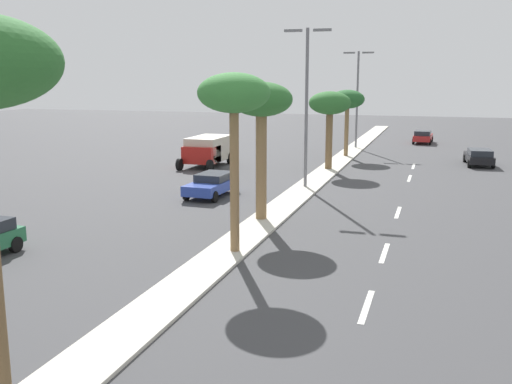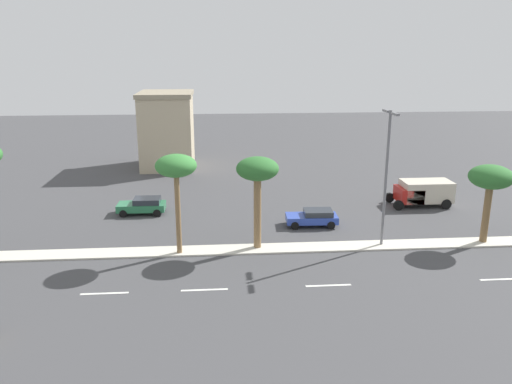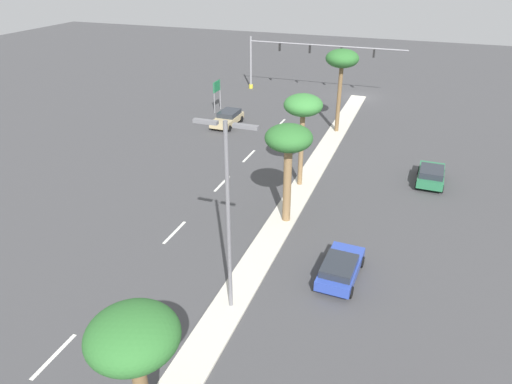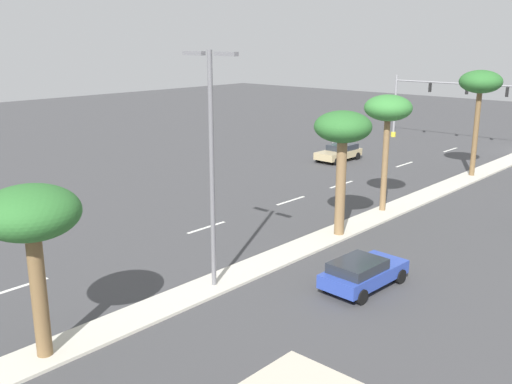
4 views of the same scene
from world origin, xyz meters
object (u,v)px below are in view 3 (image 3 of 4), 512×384
(palm_tree_inboard, at_px, (289,142))
(palm_tree_rear, at_px, (133,340))
(sedan_blue_far, at_px, (340,268))
(palm_tree_front, at_px, (342,61))
(palm_tree_right, at_px, (303,108))
(sedan_tan_right, at_px, (228,118))
(sedan_green_outboard, at_px, (431,175))
(directional_road_sign, at_px, (217,89))
(street_lamp_front, at_px, (228,206))
(traffic_signal_gantry, at_px, (293,57))

(palm_tree_inboard, distance_m, palm_tree_rear, 16.80)
(sedan_blue_far, bearing_deg, palm_tree_front, -78.15)
(palm_tree_inboard, relative_size, palm_tree_rear, 1.14)
(palm_tree_right, relative_size, sedan_blue_far, 1.66)
(sedan_tan_right, bearing_deg, palm_tree_rear, 108.41)
(sedan_green_outboard, bearing_deg, sedan_blue_far, 73.32)
(palm_tree_right, relative_size, sedan_tan_right, 1.54)
(directional_road_sign, relative_size, sedan_green_outboard, 0.82)
(palm_tree_inboard, distance_m, sedan_tan_right, 20.64)
(directional_road_sign, relative_size, sedan_blue_far, 0.80)
(palm_tree_rear, distance_m, street_lamp_front, 7.75)
(directional_road_sign, height_order, palm_tree_right, palm_tree_right)
(palm_tree_front, bearing_deg, street_lamp_front, 90.34)
(sedan_green_outboard, bearing_deg, sedan_tan_right, -19.83)
(sedan_tan_right, distance_m, sedan_green_outboard, 21.41)
(palm_tree_front, bearing_deg, palm_tree_rear, 90.17)
(palm_tree_inboard, height_order, palm_tree_rear, palm_tree_inboard)
(sedan_green_outboard, bearing_deg, street_lamp_front, 63.97)
(sedan_tan_right, xyz_separation_m, sedan_green_outboard, (-20.14, 7.26, 0.01))
(palm_tree_front, xyz_separation_m, street_lamp_front, (-0.16, 27.46, -1.15))
(palm_tree_rear, bearing_deg, palm_tree_front, -89.83)
(palm_tree_inboard, bearing_deg, sedan_blue_far, 132.81)
(traffic_signal_gantry, height_order, palm_tree_inboard, palm_tree_inboard)
(street_lamp_front, bearing_deg, palm_tree_rear, 89.57)
(street_lamp_front, bearing_deg, palm_tree_inboard, -91.01)
(palm_tree_inboard, xyz_separation_m, palm_tree_rear, (0.22, 16.78, -0.74))
(palm_tree_right, relative_size, sedan_green_outboard, 1.70)
(traffic_signal_gantry, distance_m, sedan_tan_right, 15.26)
(street_lamp_front, relative_size, sedan_green_outboard, 2.37)
(traffic_signal_gantry, height_order, directional_road_sign, traffic_signal_gantry)
(directional_road_sign, distance_m, palm_tree_inboard, 25.31)
(directional_road_sign, relative_size, sedan_tan_right, 0.74)
(directional_road_sign, bearing_deg, traffic_signal_gantry, -118.65)
(traffic_signal_gantry, bearing_deg, palm_tree_front, 122.98)
(palm_tree_rear, relative_size, street_lamp_front, 0.59)
(palm_tree_front, distance_m, palm_tree_right, 12.87)
(palm_tree_front, relative_size, palm_tree_inboard, 1.20)
(palm_tree_rear, distance_m, sedan_green_outboard, 27.91)
(palm_tree_inboard, relative_size, sedan_blue_far, 1.57)
(directional_road_sign, xyz_separation_m, palm_tree_rear, (-14.09, 37.42, 2.40))
(traffic_signal_gantry, height_order, sedan_green_outboard, traffic_signal_gantry)
(palm_tree_rear, bearing_deg, sedan_blue_far, -111.95)
(sedan_green_outboard, bearing_deg, traffic_signal_gantry, -51.39)
(traffic_signal_gantry, bearing_deg, street_lamp_front, 101.84)
(palm_tree_front, distance_m, palm_tree_rear, 35.21)
(palm_tree_right, xyz_separation_m, sedan_green_outboard, (-9.41, -3.77, -5.40))
(directional_road_sign, distance_m, palm_tree_rear, 40.06)
(palm_tree_inboard, distance_m, sedan_green_outboard, 13.71)
(traffic_signal_gantry, relative_size, sedan_green_outboard, 4.71)
(sedan_green_outboard, bearing_deg, palm_tree_right, 21.85)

